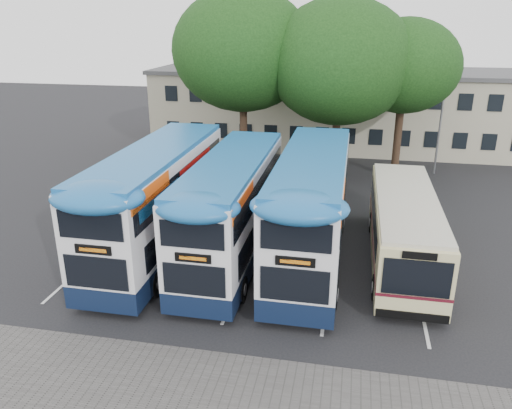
{
  "coord_description": "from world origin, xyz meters",
  "views": [
    {
      "loc": [
        0.33,
        -14.88,
        10.13
      ],
      "look_at": [
        -3.61,
        5.0,
        2.51
      ],
      "focal_mm": 35.0,
      "sensor_mm": 36.0,
      "label": 1
    }
  ],
  "objects_px": {
    "bus_single": "(404,224)",
    "bus_dd_left": "(158,196)",
    "lamp_post": "(443,99)",
    "tree_left": "(243,51)",
    "tree_right": "(405,66)",
    "tree_mid": "(340,62)",
    "bus_dd_mid": "(233,204)",
    "bus_dd_right": "(312,204)"
  },
  "relations": [
    {
      "from": "lamp_post",
      "to": "bus_dd_right",
      "type": "distance_m",
      "value": 16.61
    },
    {
      "from": "tree_left",
      "to": "tree_mid",
      "type": "height_order",
      "value": "tree_left"
    },
    {
      "from": "lamp_post",
      "to": "tree_left",
      "type": "bearing_deg",
      "value": -170.67
    },
    {
      "from": "tree_left",
      "to": "tree_mid",
      "type": "xyz_separation_m",
      "value": [
        6.25,
        -0.51,
        -0.57
      ]
    },
    {
      "from": "lamp_post",
      "to": "bus_dd_mid",
      "type": "relative_size",
      "value": 0.83
    },
    {
      "from": "tree_mid",
      "to": "bus_dd_left",
      "type": "distance_m",
      "value": 15.3
    },
    {
      "from": "tree_left",
      "to": "bus_dd_right",
      "type": "bearing_deg",
      "value": -65.33
    },
    {
      "from": "tree_right",
      "to": "bus_dd_mid",
      "type": "height_order",
      "value": "tree_right"
    },
    {
      "from": "tree_right",
      "to": "tree_left",
      "type": "bearing_deg",
      "value": -177.74
    },
    {
      "from": "lamp_post",
      "to": "tree_mid",
      "type": "bearing_deg",
      "value": -158.62
    },
    {
      "from": "bus_single",
      "to": "bus_dd_right",
      "type": "bearing_deg",
      "value": -170.8
    },
    {
      "from": "tree_left",
      "to": "tree_right",
      "type": "distance_m",
      "value": 10.24
    },
    {
      "from": "lamp_post",
      "to": "bus_dd_right",
      "type": "height_order",
      "value": "lamp_post"
    },
    {
      "from": "tree_right",
      "to": "bus_single",
      "type": "relative_size",
      "value": 0.99
    },
    {
      "from": "bus_dd_left",
      "to": "tree_left",
      "type": "bearing_deg",
      "value": 85.69
    },
    {
      "from": "tree_left",
      "to": "bus_dd_mid",
      "type": "relative_size",
      "value": 1.09
    },
    {
      "from": "lamp_post",
      "to": "tree_right",
      "type": "distance_m",
      "value": 3.97
    },
    {
      "from": "tree_left",
      "to": "bus_dd_left",
      "type": "relative_size",
      "value": 1.04
    },
    {
      "from": "bus_dd_right",
      "to": "bus_dd_mid",
      "type": "bearing_deg",
      "value": -173.03
    },
    {
      "from": "tree_mid",
      "to": "bus_single",
      "type": "relative_size",
      "value": 1.11
    },
    {
      "from": "bus_dd_left",
      "to": "bus_single",
      "type": "height_order",
      "value": "bus_dd_left"
    },
    {
      "from": "bus_dd_mid",
      "to": "lamp_post",
      "type": "bearing_deg",
      "value": 55.05
    },
    {
      "from": "bus_dd_mid",
      "to": "bus_dd_right",
      "type": "relative_size",
      "value": 0.96
    },
    {
      "from": "bus_single",
      "to": "bus_dd_left",
      "type": "bearing_deg",
      "value": -174.21
    },
    {
      "from": "bus_dd_left",
      "to": "bus_dd_mid",
      "type": "xyz_separation_m",
      "value": [
        3.4,
        0.03,
        -0.14
      ]
    },
    {
      "from": "tree_mid",
      "to": "tree_right",
      "type": "height_order",
      "value": "tree_mid"
    },
    {
      "from": "bus_dd_mid",
      "to": "bus_dd_right",
      "type": "xyz_separation_m",
      "value": [
        3.38,
        0.41,
        0.11
      ]
    },
    {
      "from": "tree_mid",
      "to": "bus_dd_left",
      "type": "xyz_separation_m",
      "value": [
        -7.23,
        -12.56,
        -4.89
      ]
    },
    {
      "from": "tree_right",
      "to": "bus_dd_right",
      "type": "distance_m",
      "value": 14.52
    },
    {
      "from": "lamp_post",
      "to": "bus_single",
      "type": "height_order",
      "value": "lamp_post"
    },
    {
      "from": "bus_dd_left",
      "to": "bus_dd_mid",
      "type": "bearing_deg",
      "value": 0.57
    },
    {
      "from": "tree_mid",
      "to": "bus_single",
      "type": "xyz_separation_m",
      "value": [
        3.52,
        -11.47,
        -5.82
      ]
    },
    {
      "from": "tree_right",
      "to": "bus_dd_mid",
      "type": "distance_m",
      "value": 16.25
    },
    {
      "from": "bus_dd_mid",
      "to": "bus_dd_right",
      "type": "height_order",
      "value": "bus_dd_right"
    },
    {
      "from": "bus_single",
      "to": "tree_left",
      "type": "bearing_deg",
      "value": 129.19
    },
    {
      "from": "tree_left",
      "to": "tree_right",
      "type": "xyz_separation_m",
      "value": [
        10.2,
        0.4,
        -0.84
      ]
    },
    {
      "from": "bus_dd_right",
      "to": "bus_single",
      "type": "distance_m",
      "value": 4.12
    },
    {
      "from": "tree_mid",
      "to": "bus_single",
      "type": "bearing_deg",
      "value": -72.94
    },
    {
      "from": "tree_mid",
      "to": "bus_single",
      "type": "distance_m",
      "value": 13.33
    },
    {
      "from": "bus_dd_right",
      "to": "tree_mid",
      "type": "bearing_deg",
      "value": 87.87
    },
    {
      "from": "bus_dd_mid",
      "to": "bus_single",
      "type": "relative_size",
      "value": 1.07
    },
    {
      "from": "lamp_post",
      "to": "bus_dd_mid",
      "type": "bearing_deg",
      "value": -124.95
    }
  ]
}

